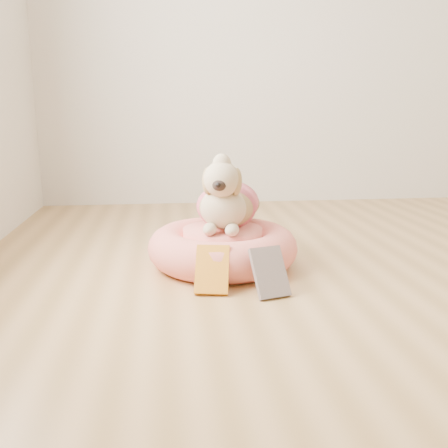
{
  "coord_description": "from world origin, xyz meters",
  "views": [
    {
      "loc": [
        -1.11,
        -1.44,
        0.68
      ],
      "look_at": [
        -0.87,
        0.64,
        0.2
      ],
      "focal_mm": 40.0,
      "sensor_mm": 36.0,
      "label": 1
    }
  ],
  "objects": [
    {
      "name": "book_yellow",
      "position": [
        -0.94,
        0.37,
        0.09
      ],
      "size": [
        0.15,
        0.15,
        0.17
      ],
      "primitive_type": "cube",
      "rotation": [
        -0.61,
        0.0,
        -0.19
      ],
      "color": "yellow",
      "rests_on": "floor"
    },
    {
      "name": "wall_back",
      "position": [
        0.0,
        2.25,
        1.35
      ],
      "size": [
        4.5,
        0.0,
        4.5
      ],
      "primitive_type": "plane",
      "rotation": [
        1.57,
        0.0,
        0.0
      ],
      "color": "beige",
      "rests_on": "floor"
    },
    {
      "name": "dog",
      "position": [
        -0.85,
        0.71,
        0.34
      ],
      "size": [
        0.44,
        0.54,
        0.34
      ],
      "primitive_type": null,
      "rotation": [
        0.0,
        0.0,
        -0.27
      ],
      "color": "olive",
      "rests_on": "pet_bed"
    },
    {
      "name": "pet_bed",
      "position": [
        -0.87,
        0.69,
        0.08
      ],
      "size": [
        0.66,
        0.66,
        0.17
      ],
      "color": "#F17F5E",
      "rests_on": "floor"
    },
    {
      "name": "book_white",
      "position": [
        -0.73,
        0.31,
        0.09
      ],
      "size": [
        0.16,
        0.15,
        0.18
      ],
      "primitive_type": "cube",
      "rotation": [
        -0.55,
        0.0,
        0.28
      ],
      "color": "silver",
      "rests_on": "floor"
    }
  ]
}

